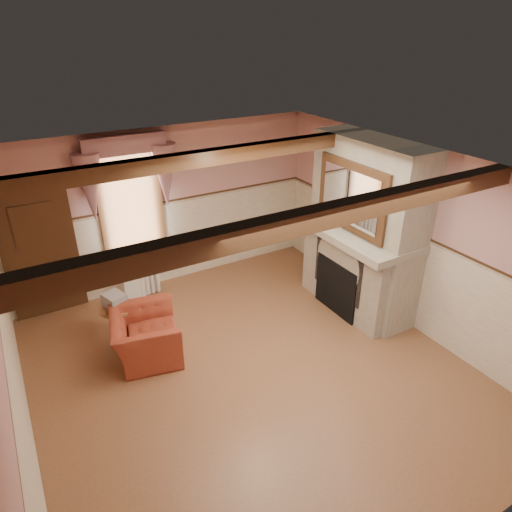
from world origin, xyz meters
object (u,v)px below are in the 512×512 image
armchair (146,336)px  side_table (119,322)px  radiator (139,280)px  bowl (367,232)px  mantel_clock (332,210)px  oil_lamp (334,209)px

armchair → side_table: bearing=32.0°
radiator → bowl: bowl is taller
bowl → mantel_clock: (0.00, 0.85, 0.06)m
bowl → mantel_clock: size_ratio=1.27×
side_table → oil_lamp: bearing=-7.8°
radiator → mantel_clock: bearing=-43.7°
radiator → oil_lamp: 3.54m
armchair → oil_lamp: oil_lamp is taller
side_table → bowl: (3.58, -1.30, 1.18)m
side_table → oil_lamp: 3.83m
side_table → radiator: size_ratio=0.79×
side_table → mantel_clock: 3.81m
bowl → mantel_clock: 0.85m
armchair → mantel_clock: size_ratio=4.33×
armchair → mantel_clock: mantel_clock is taller
bowl → mantel_clock: bearing=90.0°
mantel_clock → oil_lamp: size_ratio=0.86×
mantel_clock → oil_lamp: 0.06m
bowl → side_table: bearing=160.0°
armchair → mantel_clock: bearing=-75.1°
bowl → mantel_clock: mantel_clock is taller
armchair → oil_lamp: size_ratio=3.71×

